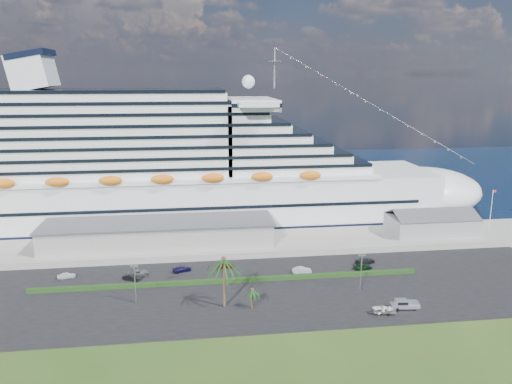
{
  "coord_description": "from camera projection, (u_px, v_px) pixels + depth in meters",
  "views": [
    {
      "loc": [
        -15.79,
        -89.36,
        46.18
      ],
      "look_at": [
        -0.12,
        30.0,
        17.7
      ],
      "focal_mm": 35.0,
      "sensor_mm": 36.0,
      "label": 1
    }
  ],
  "objects": [
    {
      "name": "asphalt_lot",
      "position": [
        268.0,
        290.0,
        109.45
      ],
      "size": [
        140.0,
        38.0,
        0.12
      ],
      "primitive_type": "cube",
      "color": "black",
      "rests_on": "ground"
    },
    {
      "name": "wharf",
      "position": [
        252.0,
        243.0,
        137.23
      ],
      "size": [
        240.0,
        20.0,
        1.8
      ],
      "primitive_type": "cube",
      "color": "gray",
      "rests_on": "ground"
    },
    {
      "name": "port_shed",
      "position": [
        431.0,
        224.0,
        143.01
      ],
      "size": [
        24.0,
        12.31,
        7.37
      ],
      "color": "gray",
      "rests_on": "wharf"
    },
    {
      "name": "parked_car_2",
      "position": [
        138.0,
        273.0,
        116.76
      ],
      "size": [
        5.48,
        3.75,
        1.39
      ],
      "primitive_type": "imported",
      "rotation": [
        0.0,
        0.0,
        1.89
      ],
      "color": "slate",
      "rests_on": "asphalt_lot"
    },
    {
      "name": "hedge",
      "position": [
        230.0,
        280.0,
        113.14
      ],
      "size": [
        88.0,
        1.1,
        0.9
      ],
      "primitive_type": "cube",
      "color": "black",
      "rests_on": "asphalt_lot"
    },
    {
      "name": "boat_trailer",
      "position": [
        385.0,
        309.0,
        97.92
      ],
      "size": [
        5.76,
        4.23,
        1.6
      ],
      "color": "gray",
      "rests_on": "asphalt_lot"
    },
    {
      "name": "cruise_ship",
      "position": [
        173.0,
        172.0,
        154.03
      ],
      "size": [
        191.0,
        38.0,
        54.0
      ],
      "color": "silver",
      "rests_on": "ground"
    },
    {
      "name": "parked_car_6",
      "position": [
        363.0,
        267.0,
        120.77
      ],
      "size": [
        4.71,
        2.75,
        1.23
      ],
      "primitive_type": "imported",
      "rotation": [
        0.0,
        0.0,
        1.74
      ],
      "color": "black",
      "rests_on": "asphalt_lot"
    },
    {
      "name": "parked_car_5",
      "position": [
        302.0,
        270.0,
        118.3
      ],
      "size": [
        4.56,
        1.68,
        1.49
      ],
      "primitive_type": "imported",
      "rotation": [
        0.0,
        0.0,
        1.55
      ],
      "color": "silver",
      "rests_on": "asphalt_lot"
    },
    {
      "name": "water",
      "position": [
        227.0,
        180.0,
        224.28
      ],
      "size": [
        420.0,
        160.0,
        0.02
      ],
      "primitive_type": "cube",
      "color": "#0A1D31",
      "rests_on": "ground"
    },
    {
      "name": "lamp_post_right",
      "position": [
        361.0,
        268.0,
        107.87
      ],
      "size": [
        1.6,
        0.35,
        8.27
      ],
      "color": "gray",
      "rests_on": "asphalt_lot"
    },
    {
      "name": "palm_tall",
      "position": [
        224.0,
        265.0,
        99.32
      ],
      "size": [
        8.82,
        8.82,
        11.13
      ],
      "color": "#47301E",
      "rests_on": "ground"
    },
    {
      "name": "terminal_building",
      "position": [
        159.0,
        232.0,
        133.12
      ],
      "size": [
        61.0,
        15.0,
        6.3
      ],
      "color": "gray",
      "rests_on": "wharf"
    },
    {
      "name": "pickup_truck",
      "position": [
        404.0,
        304.0,
        100.11
      ],
      "size": [
        5.91,
        2.66,
        2.02
      ],
      "color": "black",
      "rests_on": "asphalt_lot"
    },
    {
      "name": "parked_car_3",
      "position": [
        182.0,
        269.0,
        119.2
      ],
      "size": [
        4.87,
        3.49,
        1.31
      ],
      "primitive_type": "imported",
      "rotation": [
        0.0,
        0.0,
        1.98
      ],
      "color": "#14113B",
      "rests_on": "asphalt_lot"
    },
    {
      "name": "flagpole",
      "position": [
        491.0,
        209.0,
        144.41
      ],
      "size": [
        1.08,
        0.16,
        12.0
      ],
      "color": "silver",
      "rests_on": "wharf"
    },
    {
      "name": "palm_short",
      "position": [
        252.0,
        292.0,
        99.85
      ],
      "size": [
        3.53,
        3.53,
        4.56
      ],
      "color": "#47301E",
      "rests_on": "ground"
    },
    {
      "name": "parked_car_0",
      "position": [
        67.0,
        275.0,
        115.31
      ],
      "size": [
        4.32,
        2.58,
        1.38
      ],
      "primitive_type": "imported",
      "rotation": [
        0.0,
        0.0,
        1.82
      ],
      "color": "white",
      "rests_on": "asphalt_lot"
    },
    {
      "name": "lamp_post_left",
      "position": [
        135.0,
        279.0,
        101.79
      ],
      "size": [
        1.6,
        0.35,
        8.27
      ],
      "color": "gray",
      "rests_on": "asphalt_lot"
    },
    {
      "name": "parked_car_4",
      "position": [
        226.0,
        265.0,
        121.57
      ],
      "size": [
        4.0,
        1.74,
        1.34
      ],
      "primitive_type": "imported",
      "rotation": [
        0.0,
        0.0,
        1.61
      ],
      "color": "maroon",
      "rests_on": "asphalt_lot"
    },
    {
      "name": "parked_car_7",
      "position": [
        365.0,
        261.0,
        124.14
      ],
      "size": [
        5.82,
        4.16,
        1.57
      ],
      "primitive_type": "imported",
      "rotation": [
        0.0,
        0.0,
        1.98
      ],
      "color": "black",
      "rests_on": "asphalt_lot"
    },
    {
      "name": "ground",
      "position": [
        276.0,
        313.0,
        98.85
      ],
      "size": [
        420.0,
        420.0,
        0.0
      ],
      "primitive_type": "plane",
      "color": "#284617",
      "rests_on": "ground"
    },
    {
      "name": "parked_car_1",
      "position": [
        132.0,
        277.0,
        114.2
      ],
      "size": [
        4.39,
        3.04,
        1.37
      ],
      "primitive_type": "imported",
      "rotation": [
        0.0,
        0.0,
        1.14
      ],
      "color": "black",
      "rests_on": "asphalt_lot"
    }
  ]
}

